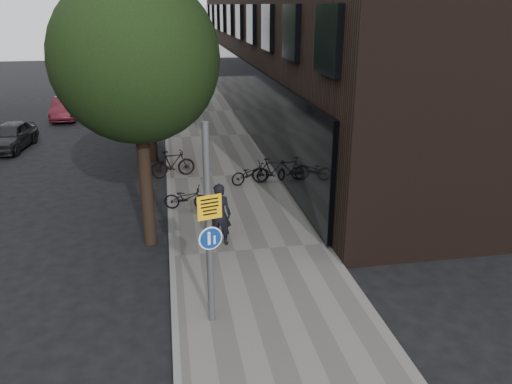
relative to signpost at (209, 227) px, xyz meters
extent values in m
plane|color=black|center=(1.19, -0.17, -2.35)|extent=(120.00, 120.00, 0.00)
cube|color=slate|center=(1.44, 9.83, -2.29)|extent=(4.50, 60.00, 0.12)
cube|color=slate|center=(-0.81, 9.83, -2.29)|extent=(0.15, 60.00, 0.13)
cylinder|color=black|center=(-1.41, 4.33, -0.75)|extent=(0.36, 0.36, 3.20)
sphere|color=black|center=(-1.41, 4.33, 2.95)|extent=(4.40, 4.40, 4.40)
sphere|color=black|center=(-1.01, 5.13, 1.95)|extent=(2.64, 2.64, 2.64)
cylinder|color=black|center=(-1.41, 12.83, -0.75)|extent=(0.36, 0.36, 3.20)
sphere|color=black|center=(-1.41, 12.83, 2.95)|extent=(5.00, 5.00, 5.00)
sphere|color=black|center=(-1.01, 13.63, 1.95)|extent=(3.00, 3.00, 3.00)
cylinder|color=black|center=(-1.41, 21.83, -0.75)|extent=(0.36, 0.36, 3.20)
sphere|color=black|center=(-1.41, 21.83, 2.95)|extent=(5.00, 5.00, 5.00)
sphere|color=black|center=(-1.01, 22.63, 1.95)|extent=(3.00, 3.00, 3.00)
cylinder|color=#595B5E|center=(0.00, 0.00, -0.02)|extent=(0.15, 0.15, 4.42)
cube|color=#E7A60C|center=(0.00, 0.00, 0.47)|extent=(0.50, 0.16, 0.51)
cylinder|color=navy|center=(0.00, 0.00, -0.22)|extent=(0.44, 0.13, 0.45)
cylinder|color=white|center=(0.00, 0.00, -0.22)|extent=(0.50, 0.14, 0.51)
imported|color=black|center=(0.59, 3.70, -1.31)|extent=(0.77, 0.62, 1.84)
imported|color=black|center=(2.32, 8.65, -1.81)|extent=(1.68, 0.96, 0.84)
imported|color=black|center=(3.19, 8.63, -1.74)|extent=(1.68, 0.64, 0.98)
imported|color=black|center=(-0.23, 6.52, -1.83)|extent=(1.60, 0.83, 0.80)
imported|color=black|center=(-0.61, 10.07, -1.69)|extent=(1.86, 0.82, 1.08)
imported|color=black|center=(-8.24, 16.02, -1.69)|extent=(2.01, 4.03, 1.32)
imported|color=maroon|center=(-6.79, 22.83, -1.69)|extent=(1.43, 4.03, 1.32)
imported|color=#1B2432|center=(-7.48, 27.62, -1.81)|extent=(1.77, 3.81, 1.08)
camera|label=1|loc=(-0.69, -9.31, 4.25)|focal=35.00mm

